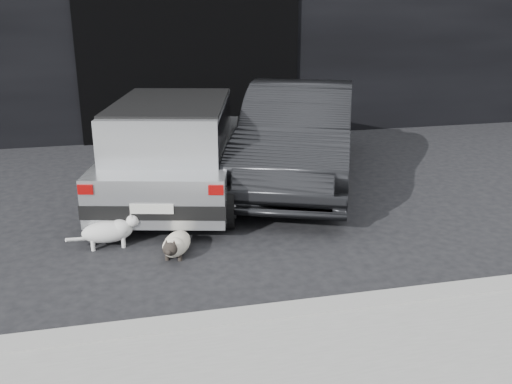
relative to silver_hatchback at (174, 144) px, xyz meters
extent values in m
plane|color=black|center=(-0.37, -0.84, -0.71)|extent=(80.00, 80.00, 0.00)
cube|color=black|center=(0.63, 5.16, 1.79)|extent=(34.00, 4.00, 5.00)
cube|color=black|center=(0.63, 3.15, 0.59)|extent=(4.00, 0.10, 2.60)
cube|color=gray|center=(0.63, -3.44, -0.65)|extent=(18.00, 0.25, 0.12)
cube|color=silver|center=(0.02, 0.09, -0.27)|extent=(2.34, 3.75, 0.55)
cube|color=silver|center=(-0.02, -0.09, 0.28)|extent=(1.88, 2.58, 0.55)
cube|color=black|center=(-0.02, -0.09, 0.28)|extent=(1.87, 2.50, 0.45)
cube|color=black|center=(-0.38, -1.54, -0.35)|extent=(1.56, 0.51, 0.16)
cube|color=black|center=(0.42, 1.72, -0.35)|extent=(1.56, 0.51, 0.16)
cube|color=silver|center=(-0.40, -1.62, -0.30)|extent=(0.45, 0.12, 0.11)
cube|color=#8C0707|center=(-1.06, -1.45, -0.08)|extent=(0.16, 0.06, 0.11)
cube|color=#8C0707|center=(0.27, -1.78, -0.08)|extent=(0.16, 0.06, 0.11)
cube|color=black|center=(-0.02, -0.09, 0.57)|extent=(1.83, 2.35, 0.03)
cylinder|color=black|center=(-1.01, -0.95, -0.44)|extent=(0.32, 0.57, 0.54)
cylinder|color=slate|center=(-1.12, -0.92, -0.44)|extent=(0.09, 0.29, 0.29)
cylinder|color=black|center=(0.46, -1.31, -0.44)|extent=(0.32, 0.57, 0.54)
cylinder|color=slate|center=(0.56, -1.33, -0.44)|extent=(0.09, 0.29, 0.29)
cylinder|color=black|center=(-0.43, 1.44, -0.44)|extent=(0.32, 0.57, 0.54)
cylinder|color=slate|center=(-0.53, 1.46, -0.44)|extent=(0.09, 0.29, 0.29)
cylinder|color=black|center=(1.05, 1.08, -0.44)|extent=(0.32, 0.57, 0.54)
cylinder|color=slate|center=(1.15, 1.05, -0.44)|extent=(0.09, 0.29, 0.29)
imported|color=black|center=(1.79, 0.23, -0.02)|extent=(2.91, 4.43, 1.38)
ellipsoid|color=beige|center=(-0.17, -1.91, -0.59)|extent=(0.42, 0.59, 0.20)
ellipsoid|color=beige|center=(-0.22, -2.04, -0.57)|extent=(0.29, 0.29, 0.19)
ellipsoid|color=black|center=(-0.26, -2.17, -0.53)|extent=(0.18, 0.17, 0.14)
sphere|color=black|center=(-0.28, -2.22, -0.54)|extent=(0.06, 0.06, 0.06)
cone|color=black|center=(-0.22, -2.16, -0.47)|extent=(0.07, 0.07, 0.07)
cone|color=black|center=(-0.29, -2.14, -0.47)|extent=(0.07, 0.07, 0.07)
cylinder|color=black|center=(-0.16, -2.08, -0.67)|extent=(0.04, 0.04, 0.07)
cylinder|color=black|center=(-0.29, -2.04, -0.67)|extent=(0.04, 0.04, 0.07)
cylinder|color=black|center=(-0.06, -1.78, -0.67)|extent=(0.04, 0.04, 0.07)
cylinder|color=black|center=(-0.18, -1.74, -0.67)|extent=(0.04, 0.04, 0.07)
cylinder|color=black|center=(-0.08, -1.64, -0.63)|extent=(0.04, 0.29, 0.09)
ellipsoid|color=silver|center=(-0.88, -1.56, -0.54)|extent=(0.54, 0.29, 0.23)
ellipsoid|color=silver|center=(-0.74, -1.55, -0.51)|extent=(0.24, 0.24, 0.19)
ellipsoid|color=white|center=(-0.60, -1.55, -0.43)|extent=(0.14, 0.16, 0.14)
sphere|color=white|center=(-0.54, -1.54, -0.44)|extent=(0.06, 0.06, 0.06)
cone|color=white|center=(-0.62, -1.51, -0.37)|extent=(0.06, 0.05, 0.07)
cone|color=white|center=(-0.62, -1.58, -0.37)|extent=(0.06, 0.05, 0.07)
cylinder|color=white|center=(-0.72, -1.48, -0.64)|extent=(0.04, 0.04, 0.13)
cylinder|color=white|center=(-0.72, -1.62, -0.64)|extent=(0.04, 0.04, 0.13)
cylinder|color=white|center=(-1.03, -1.50, -0.64)|extent=(0.04, 0.04, 0.13)
cylinder|color=white|center=(-1.03, -1.63, -0.64)|extent=(0.04, 0.04, 0.13)
cylinder|color=white|center=(-1.17, -1.57, -0.59)|extent=(0.29, 0.15, 0.09)
ellipsoid|color=gray|center=(-0.97, -1.58, -0.51)|extent=(0.20, 0.15, 0.10)
camera|label=1|loc=(-0.60, -7.37, 1.82)|focal=40.00mm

